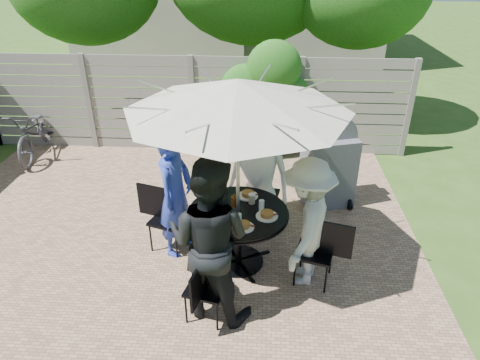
# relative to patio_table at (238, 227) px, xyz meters

# --- Properties ---
(patio_table) EXTENTS (1.49, 1.49, 0.79)m
(patio_table) POSITION_rel_patio_table_xyz_m (0.00, 0.00, 0.00)
(patio_table) COLOR black
(patio_table) RESTS_ON ground
(umbrella) EXTENTS (3.04, 3.04, 2.38)m
(umbrella) POSITION_rel_patio_table_xyz_m (0.00, -0.00, 1.65)
(umbrella) COLOR silver
(umbrella) RESTS_ON ground
(chair_back) EXTENTS (0.54, 0.72, 0.95)m
(chair_back) POSITION_rel_patio_table_xyz_m (0.27, 0.93, -0.26)
(chair_back) COLOR black
(chair_back) RESTS_ON ground
(person_back) EXTENTS (0.97, 0.77, 1.74)m
(person_back) POSITION_rel_patio_table_xyz_m (0.23, 0.80, 0.32)
(person_back) COLOR white
(person_back) RESTS_ON ground
(chair_left) EXTENTS (0.69, 0.54, 0.90)m
(chair_left) POSITION_rel_patio_table_xyz_m (-0.93, 0.27, -0.28)
(chair_left) COLOR black
(chair_left) RESTS_ON ground
(person_left) EXTENTS (0.56, 0.70, 1.68)m
(person_left) POSITION_rel_patio_table_xyz_m (-0.80, 0.23, 0.29)
(person_left) COLOR #293DB4
(person_left) RESTS_ON ground
(chair_front) EXTENTS (0.48, 0.63, 0.83)m
(chair_front) POSITION_rel_patio_table_xyz_m (-0.27, -0.92, -0.30)
(chair_front) COLOR black
(chair_front) RESTS_ON ground
(person_front) EXTENTS (1.07, 0.93, 1.86)m
(person_front) POSITION_rel_patio_table_xyz_m (-0.23, -0.80, 0.38)
(person_front) COLOR black
(person_front) RESTS_ON ground
(chair_right) EXTENTS (0.67, 0.52, 0.87)m
(chair_right) POSITION_rel_patio_table_xyz_m (0.93, -0.27, -0.29)
(chair_right) COLOR black
(chair_right) RESTS_ON ground
(person_right) EXTENTS (0.86, 1.16, 1.60)m
(person_right) POSITION_rel_patio_table_xyz_m (0.80, -0.23, 0.25)
(person_right) COLOR #BCBAB7
(person_right) RESTS_ON ground
(plate_back) EXTENTS (0.26, 0.26, 0.06)m
(plate_back) POSITION_rel_patio_table_xyz_m (0.10, 0.35, 0.26)
(plate_back) COLOR white
(plate_back) RESTS_ON patio_table
(plate_left) EXTENTS (0.26, 0.26, 0.06)m
(plate_left) POSITION_rel_patio_table_xyz_m (-0.35, 0.10, 0.26)
(plate_left) COLOR white
(plate_left) RESTS_ON patio_table
(plate_front) EXTENTS (0.26, 0.26, 0.06)m
(plate_front) POSITION_rel_patio_table_xyz_m (-0.10, -0.35, 0.26)
(plate_front) COLOR white
(plate_front) RESTS_ON patio_table
(plate_right) EXTENTS (0.26, 0.26, 0.06)m
(plate_right) POSITION_rel_patio_table_xyz_m (0.35, -0.10, 0.26)
(plate_right) COLOR white
(plate_right) RESTS_ON patio_table
(plate_extra) EXTENTS (0.24, 0.24, 0.06)m
(plate_extra) POSITION_rel_patio_table_xyz_m (0.09, -0.34, 0.26)
(plate_extra) COLOR white
(plate_extra) RESTS_ON patio_table
(glass_left) EXTENTS (0.07, 0.07, 0.14)m
(glass_left) POSITION_rel_patio_table_xyz_m (-0.28, -0.03, 0.31)
(glass_left) COLOR silver
(glass_left) RESTS_ON patio_table
(glass_front) EXTENTS (0.07, 0.07, 0.14)m
(glass_front) POSITION_rel_patio_table_xyz_m (0.03, -0.28, 0.31)
(glass_front) COLOR silver
(glass_front) RESTS_ON patio_table
(glass_right) EXTENTS (0.07, 0.07, 0.14)m
(glass_right) POSITION_rel_patio_table_xyz_m (0.28, 0.03, 0.31)
(glass_right) COLOR silver
(glass_right) RESTS_ON patio_table
(syrup_jug) EXTENTS (0.09, 0.09, 0.16)m
(syrup_jug) POSITION_rel_patio_table_xyz_m (-0.04, 0.06, 0.32)
(syrup_jug) COLOR #59280C
(syrup_jug) RESTS_ON patio_table
(coffee_cup) EXTENTS (0.08, 0.08, 0.12)m
(coffee_cup) POSITION_rel_patio_table_xyz_m (0.16, 0.18, 0.30)
(coffee_cup) COLOR #C6B293
(coffee_cup) RESTS_ON patio_table
(bicycle) EXTENTS (0.87, 1.85, 0.94)m
(bicycle) POSITION_rel_patio_table_xyz_m (-4.05, 3.00, -0.08)
(bicycle) COLOR #333338
(bicycle) RESTS_ON ground
(bbq_grill) EXTENTS (0.85, 0.74, 1.47)m
(bbq_grill) POSITION_rel_patio_table_xyz_m (1.26, 1.55, 0.12)
(bbq_grill) COLOR #58585D
(bbq_grill) RESTS_ON ground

